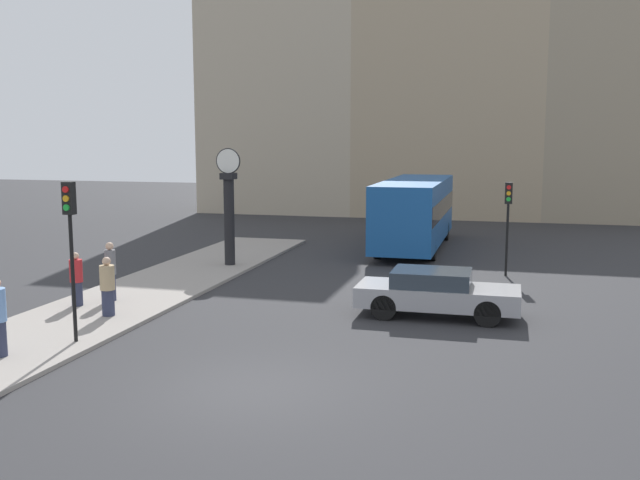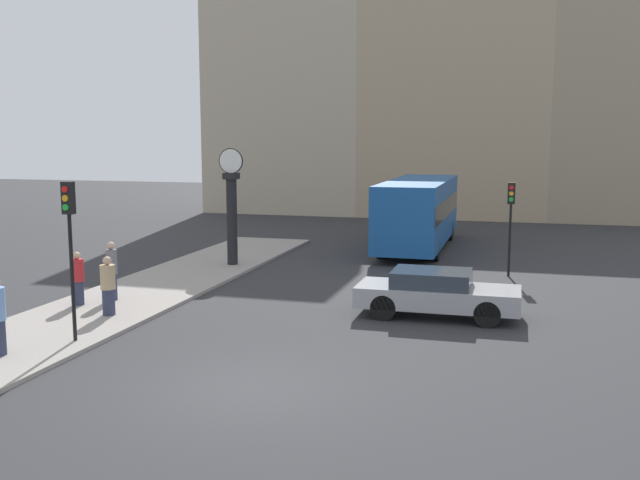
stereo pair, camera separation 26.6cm
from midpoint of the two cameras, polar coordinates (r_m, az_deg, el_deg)
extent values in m
plane|color=#2D2D30|center=(14.43, -6.28, -11.80)|extent=(120.00, 120.00, 0.00)
cube|color=gray|center=(24.67, -12.56, -3.39)|extent=(3.68, 21.59, 0.11)
cube|color=#B7A88E|center=(48.17, -3.21, 13.53)|extent=(10.34, 5.00, 18.85)
cube|color=tan|center=(45.81, 10.07, 10.25)|extent=(11.40, 5.00, 13.35)
cube|color=gray|center=(46.03, 22.62, 10.12)|extent=(8.36, 5.00, 13.96)
cube|color=#9E9EA3|center=(20.01, 9.02, -4.45)|extent=(4.44, 1.75, 0.56)
cube|color=#2D3842|center=(19.93, 8.54, -3.02)|extent=(2.13, 1.58, 0.44)
cylinder|color=black|center=(20.73, 13.02, -4.76)|extent=(0.70, 0.22, 0.70)
cylinder|color=black|center=(19.23, 12.86, -5.77)|extent=(0.70, 0.22, 0.70)
cylinder|color=black|center=(20.98, 5.48, -4.43)|extent=(0.70, 0.22, 0.70)
cylinder|color=black|center=(19.51, 4.73, -5.39)|extent=(0.70, 0.22, 0.70)
cube|color=#195199|center=(31.99, 7.37, 2.36)|extent=(2.52, 9.77, 2.71)
cube|color=#1E232D|center=(31.97, 7.37, 2.70)|extent=(2.54, 9.57, 0.80)
cylinder|color=black|center=(35.01, 9.80, 0.72)|extent=(0.28, 0.90, 0.90)
cylinder|color=black|center=(35.27, 6.18, 0.85)|extent=(0.28, 0.90, 0.90)
cylinder|color=black|center=(29.04, 8.72, -0.77)|extent=(0.28, 0.90, 0.90)
cylinder|color=black|center=(29.35, 4.38, -0.60)|extent=(0.28, 0.90, 0.90)
cylinder|color=black|center=(17.82, -19.56, -2.94)|extent=(0.09, 0.09, 3.05)
cube|color=black|center=(17.57, -19.86, 3.17)|extent=(0.26, 0.20, 0.76)
cylinder|color=red|center=(17.46, -20.11, 3.81)|extent=(0.15, 0.04, 0.15)
cylinder|color=orange|center=(17.47, -20.08, 3.13)|extent=(0.15, 0.04, 0.15)
cylinder|color=green|center=(17.49, -20.05, 2.45)|extent=(0.15, 0.04, 0.15)
cylinder|color=black|center=(26.25, 14.45, 0.00)|extent=(0.09, 0.09, 2.60)
cube|color=black|center=(26.07, 14.58, 3.65)|extent=(0.26, 0.20, 0.76)
cylinder|color=red|center=(25.94, 14.59, 4.09)|extent=(0.15, 0.04, 0.15)
cylinder|color=orange|center=(25.95, 14.58, 3.63)|extent=(0.15, 0.04, 0.15)
cylinder|color=green|center=(25.97, 14.56, 3.17)|extent=(0.15, 0.04, 0.15)
cylinder|color=black|center=(27.31, -7.55, 1.42)|extent=(0.40, 0.40, 3.27)
cube|color=black|center=(27.16, -7.62, 5.09)|extent=(0.51, 0.51, 0.24)
cylinder|color=black|center=(27.14, -7.64, 6.28)|extent=(0.97, 0.04, 0.97)
cylinder|color=white|center=(27.14, -7.64, 6.28)|extent=(0.89, 0.06, 0.89)
cylinder|color=#2D334C|center=(20.36, -16.95, -4.81)|extent=(0.34, 0.34, 0.72)
cylinder|color=tan|center=(20.22, -17.03, -2.89)|extent=(0.40, 0.40, 0.67)
sphere|color=tan|center=(20.14, -17.08, -1.63)|extent=(0.23, 0.23, 0.23)
cylinder|color=#2D334C|center=(22.17, -16.69, -3.66)|extent=(0.27, 0.27, 0.79)
cylinder|color=slate|center=(22.03, -16.77, -1.72)|extent=(0.32, 0.32, 0.74)
sphere|color=tan|center=(21.96, -16.83, -0.47)|extent=(0.23, 0.23, 0.23)
cylinder|color=#2D334C|center=(21.83, -19.19, -4.08)|extent=(0.31, 0.31, 0.70)
cylinder|color=red|center=(21.70, -19.28, -2.34)|extent=(0.37, 0.37, 0.65)
sphere|color=tan|center=(21.63, -19.33, -1.22)|extent=(0.21, 0.21, 0.21)
camera|label=1|loc=(0.13, -90.38, -0.05)|focal=40.00mm
camera|label=2|loc=(0.13, 89.62, 0.05)|focal=40.00mm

